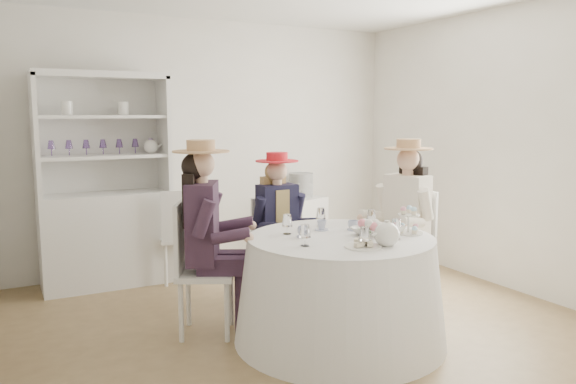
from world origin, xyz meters
name	(u,v)px	position (x,y,z in m)	size (l,w,h in m)	color
ground	(294,318)	(0.00, 0.00, 0.00)	(4.50, 4.50, 0.00)	olive
wall_back	(208,144)	(0.00, 2.00, 1.35)	(4.50, 4.50, 0.00)	silver
wall_front	(490,184)	(0.00, -2.00, 1.35)	(4.50, 4.50, 0.00)	silver
wall_right	(495,148)	(2.25, 0.00, 1.35)	(4.50, 4.50, 0.00)	silver
tea_table	(340,289)	(0.10, -0.54, 0.39)	(1.58, 1.58, 0.79)	white
hutch	(106,211)	(-1.18, 1.70, 0.74)	(1.35, 0.77, 2.08)	silver
side_table	(301,227)	(1.04, 1.75, 0.36)	(0.46, 0.46, 0.72)	silver
hatbox	(301,185)	(1.04, 1.75, 0.86)	(0.28, 0.28, 0.28)	black
guest_left	(206,226)	(-0.74, 0.04, 0.84)	(0.63, 0.57, 1.50)	silver
guest_mid	(278,218)	(0.10, 0.48, 0.76)	(0.49, 0.51, 1.35)	silver
guest_right	(405,213)	(1.03, -0.14, 0.83)	(0.59, 0.55, 1.47)	silver
spare_chair	(180,233)	(-0.52, 1.41, 0.51)	(0.46, 0.46, 0.95)	silver
teacup_a	(304,232)	(-0.15, -0.43, 0.83)	(0.09, 0.09, 0.07)	white
teacup_b	(322,226)	(0.09, -0.28, 0.83)	(0.08, 0.08, 0.07)	white
teacup_c	(353,226)	(0.31, -0.39, 0.82)	(0.08, 0.08, 0.07)	white
flower_bowl	(366,232)	(0.29, -0.59, 0.82)	(0.21, 0.21, 0.05)	white
flower_arrangement	(373,225)	(0.31, -0.65, 0.88)	(0.17, 0.18, 0.07)	pink
table_teapot	(387,234)	(0.22, -0.93, 0.87)	(0.25, 0.17, 0.18)	white
sandwich_plate	(363,245)	(0.05, -0.90, 0.81)	(0.25, 0.25, 0.06)	white
cupcake_stand	(408,224)	(0.61, -0.69, 0.87)	(0.21, 0.21, 0.20)	white
stemware_set	(341,226)	(0.10, -0.54, 0.87)	(0.84, 0.87, 0.15)	white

